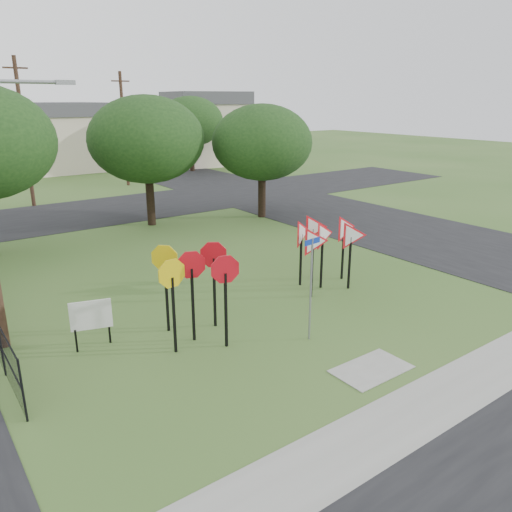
% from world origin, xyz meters
% --- Properties ---
extents(ground, '(140.00, 140.00, 0.00)m').
position_xyz_m(ground, '(0.00, 0.00, 0.00)').
color(ground, '#345720').
extents(sidewalk, '(30.00, 1.60, 0.02)m').
position_xyz_m(sidewalk, '(0.00, -4.20, 0.01)').
color(sidewalk, gray).
rests_on(sidewalk, ground).
extents(planting_strip, '(30.00, 0.80, 0.02)m').
position_xyz_m(planting_strip, '(0.00, -5.40, 0.01)').
color(planting_strip, '#345720').
rests_on(planting_strip, ground).
extents(street_right, '(8.00, 50.00, 0.02)m').
position_xyz_m(street_right, '(12.00, 10.00, 0.01)').
color(street_right, black).
rests_on(street_right, ground).
extents(street_far, '(60.00, 8.00, 0.02)m').
position_xyz_m(street_far, '(0.00, 20.00, 0.01)').
color(street_far, black).
rests_on(street_far, ground).
extents(curb_pad, '(2.00, 1.20, 0.02)m').
position_xyz_m(curb_pad, '(0.00, -2.40, 0.01)').
color(curb_pad, gray).
rests_on(curb_pad, ground).
extents(street_name_sign, '(0.62, 0.11, 3.00)m').
position_xyz_m(street_name_sign, '(-0.15, -0.19, 1.72)').
color(street_name_sign, gray).
rests_on(street_name_sign, ground).
extents(stop_sign_cluster, '(2.49, 2.29, 2.68)m').
position_xyz_m(stop_sign_cluster, '(-2.76, 1.75, 1.97)').
color(stop_sign_cluster, black).
rests_on(stop_sign_cluster, ground).
extents(yield_sign_cluster, '(3.24, 2.13, 2.55)m').
position_xyz_m(yield_sign_cluster, '(3.12, 2.72, 1.87)').
color(yield_sign_cluster, black).
rests_on(yield_sign_cluster, ground).
extents(info_board, '(1.08, 0.35, 1.39)m').
position_xyz_m(info_board, '(-5.31, 2.96, 0.93)').
color(info_board, black).
rests_on(info_board, ground).
extents(far_pole_a, '(1.40, 0.24, 9.00)m').
position_xyz_m(far_pole_a, '(-2.00, 24.00, 4.60)').
color(far_pole_a, '#442D1F').
rests_on(far_pole_a, ground).
extents(far_pole_b, '(1.40, 0.24, 8.50)m').
position_xyz_m(far_pole_b, '(6.00, 28.00, 4.35)').
color(far_pole_b, '#442D1F').
rests_on(far_pole_b, ground).
extents(house_mid, '(8.40, 8.40, 6.20)m').
position_xyz_m(house_mid, '(4.00, 40.00, 3.15)').
color(house_mid, beige).
rests_on(house_mid, ground).
extents(house_right, '(8.30, 8.30, 7.20)m').
position_xyz_m(house_right, '(18.00, 36.00, 3.65)').
color(house_right, beige).
rests_on(house_right, ground).
extents(tree_near_mid, '(6.00, 6.00, 6.80)m').
position_xyz_m(tree_near_mid, '(2.00, 15.00, 4.54)').
color(tree_near_mid, black).
rests_on(tree_near_mid, ground).
extents(tree_near_right, '(5.60, 5.60, 6.33)m').
position_xyz_m(tree_near_right, '(8.00, 13.00, 4.22)').
color(tree_near_right, black).
rests_on(tree_near_right, ground).
extents(tree_far_right, '(6.00, 6.00, 6.80)m').
position_xyz_m(tree_far_right, '(14.00, 32.00, 4.54)').
color(tree_far_right, black).
rests_on(tree_far_right, ground).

